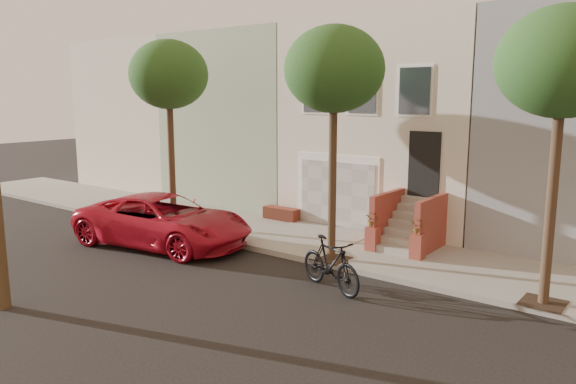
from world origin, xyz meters
The scene contains 9 objects.
ground centered at (0.00, 0.00, 0.00)m, with size 90.00×90.00×0.00m, color black.
sidewalk centered at (0.00, 5.35, 0.07)m, with size 40.00×3.70×0.15m, color gray.
house_row centered at (0.00, 11.19, 3.64)m, with size 33.10×11.70×7.00m.
tree_left centered at (-5.50, 3.90, 5.26)m, with size 2.70×2.57×6.30m.
tree_mid centered at (1.00, 3.90, 5.26)m, with size 2.70×2.57×6.30m.
tree_right centered at (6.50, 3.90, 5.26)m, with size 2.70×2.57×6.30m.
utility_pole centered at (8.00, -3.20, 5.19)m, with size 23.60×1.22×10.00m.
pickup_truck centered at (-4.19, 2.34, 0.79)m, with size 2.64×5.72×1.59m, color red.
motorcycle centered at (2.11, 2.12, 0.65)m, with size 0.61×2.15×1.29m, color black.
Camera 1 is at (9.01, -8.63, 4.65)m, focal length 34.54 mm.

